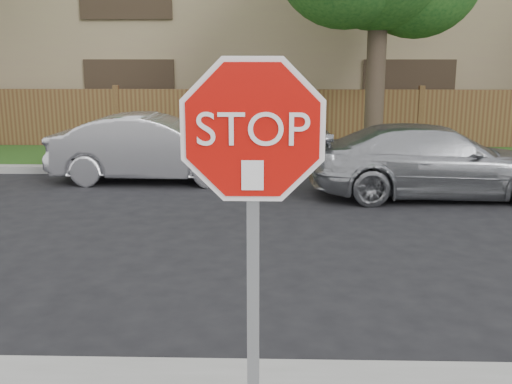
{
  "coord_description": "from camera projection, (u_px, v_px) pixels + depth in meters",
  "views": [
    {
      "loc": [
        0.13,
        -4.42,
        2.52
      ],
      "look_at": [
        0.03,
        -0.9,
        1.7
      ],
      "focal_mm": 42.0,
      "sensor_mm": 36.0,
      "label": 1
    }
  ],
  "objects": [
    {
      "name": "sedan_right",
      "position": [
        434.0,
        161.0,
        10.68
      ],
      "size": [
        4.49,
        1.96,
        1.28
      ],
      "primitive_type": "imported",
      "rotation": [
        0.0,
        0.0,
        1.61
      ],
      "color": "#9DA0A4",
      "rests_on": "ground"
    },
    {
      "name": "ground",
      "position": [
        255.0,
        370.0,
        4.88
      ],
      "size": [
        90.0,
        90.0,
        0.0
      ],
      "primitive_type": "plane",
      "color": "black",
      "rests_on": "ground"
    },
    {
      "name": "fence",
      "position": [
        268.0,
        120.0,
        15.8
      ],
      "size": [
        70.0,
        0.12,
        1.6
      ],
      "primitive_type": "cube",
      "color": "#54321D",
      "rests_on": "ground"
    },
    {
      "name": "apartment_building",
      "position": [
        269.0,
        23.0,
        20.63
      ],
      "size": [
        35.2,
        9.2,
        7.2
      ],
      "color": "#9C8C61",
      "rests_on": "ground"
    },
    {
      "name": "stop_sign",
      "position": [
        253.0,
        193.0,
        3.02
      ],
      "size": [
        1.01,
        0.13,
        2.55
      ],
      "color": "gray",
      "rests_on": "sidewalk_near"
    },
    {
      "name": "sedan_left",
      "position": [
        155.0,
        148.0,
        11.96
      ],
      "size": [
        4.1,
        1.53,
        1.34
      ],
      "primitive_type": "imported",
      "rotation": [
        0.0,
        0.0,
        1.54
      ],
      "color": "#BDBCC1",
      "rests_on": "ground"
    },
    {
      "name": "grass_strip",
      "position": [
        267.0,
        158.0,
        14.41
      ],
      "size": [
        70.0,
        3.0,
        0.12
      ],
      "primitive_type": "cube",
      "color": "#1E4714",
      "rests_on": "ground"
    },
    {
      "name": "far_curb",
      "position": [
        266.0,
        170.0,
        12.8
      ],
      "size": [
        70.0,
        0.3,
        0.15
      ],
      "primitive_type": "cube",
      "color": "gray",
      "rests_on": "ground"
    }
  ]
}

